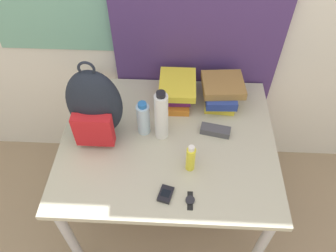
{
  "coord_description": "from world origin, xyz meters",
  "views": [
    {
      "loc": [
        0.05,
        -0.59,
        2.02
      ],
      "look_at": [
        0.0,
        0.45,
        0.84
      ],
      "focal_mm": 35.0,
      "sensor_mm": 36.0,
      "label": 1
    }
  ],
  "objects_px": {
    "backpack": "(95,107)",
    "sunglasses_case": "(215,130)",
    "wristwatch": "(190,200)",
    "water_bottle": "(143,119)",
    "sunscreen_bottle": "(191,158)",
    "cell_phone": "(166,194)",
    "book_stack_left": "(176,90)",
    "book_stack_center": "(221,91)",
    "sports_bottle": "(161,116)"
  },
  "relations": [
    {
      "from": "backpack",
      "to": "sunscreen_bottle",
      "type": "xyz_separation_m",
      "value": [
        0.46,
        -0.19,
        -0.11
      ]
    },
    {
      "from": "sunscreen_bottle",
      "to": "sunglasses_case",
      "type": "height_order",
      "value": "sunscreen_bottle"
    },
    {
      "from": "water_bottle",
      "to": "sports_bottle",
      "type": "relative_size",
      "value": 0.68
    },
    {
      "from": "water_bottle",
      "to": "sunglasses_case",
      "type": "xyz_separation_m",
      "value": [
        0.36,
        0.0,
        -0.08
      ]
    },
    {
      "from": "water_bottle",
      "to": "sunscreen_bottle",
      "type": "bearing_deg",
      "value": -42.66
    },
    {
      "from": "sunscreen_bottle",
      "to": "wristwatch",
      "type": "distance_m",
      "value": 0.19
    },
    {
      "from": "cell_phone",
      "to": "backpack",
      "type": "bearing_deg",
      "value": 135.64
    },
    {
      "from": "sports_bottle",
      "to": "cell_phone",
      "type": "relative_size",
      "value": 3.17
    },
    {
      "from": "sunscreen_bottle",
      "to": "sunglasses_case",
      "type": "bearing_deg",
      "value": 59.81
    },
    {
      "from": "backpack",
      "to": "sunscreen_bottle",
      "type": "distance_m",
      "value": 0.51
    },
    {
      "from": "wristwatch",
      "to": "sunglasses_case",
      "type": "bearing_deg",
      "value": 72.24
    },
    {
      "from": "water_bottle",
      "to": "sunglasses_case",
      "type": "relative_size",
      "value": 1.26
    },
    {
      "from": "sunglasses_case",
      "to": "water_bottle",
      "type": "bearing_deg",
      "value": -179.4
    },
    {
      "from": "backpack",
      "to": "sunglasses_case",
      "type": "xyz_separation_m",
      "value": [
        0.59,
        0.03,
        -0.17
      ]
    },
    {
      "from": "wristwatch",
      "to": "sunscreen_bottle",
      "type": "bearing_deg",
      "value": 90.76
    },
    {
      "from": "backpack",
      "to": "sunglasses_case",
      "type": "height_order",
      "value": "backpack"
    },
    {
      "from": "sports_bottle",
      "to": "wristwatch",
      "type": "xyz_separation_m",
      "value": [
        0.15,
        -0.37,
        -0.14
      ]
    },
    {
      "from": "book_stack_center",
      "to": "sports_bottle",
      "type": "relative_size",
      "value": 0.95
    },
    {
      "from": "book_stack_center",
      "to": "wristwatch",
      "type": "bearing_deg",
      "value": -104.28
    },
    {
      "from": "backpack",
      "to": "wristwatch",
      "type": "xyz_separation_m",
      "value": [
        0.46,
        -0.37,
        -0.18
      ]
    },
    {
      "from": "sunscreen_bottle",
      "to": "wristwatch",
      "type": "bearing_deg",
      "value": -89.24
    },
    {
      "from": "book_stack_left",
      "to": "book_stack_center",
      "type": "distance_m",
      "value": 0.24
    },
    {
      "from": "sunglasses_case",
      "to": "cell_phone",
      "type": "bearing_deg",
      "value": -122.29
    },
    {
      "from": "backpack",
      "to": "book_stack_left",
      "type": "relative_size",
      "value": 1.6
    },
    {
      "from": "sports_bottle",
      "to": "sunscreen_bottle",
      "type": "xyz_separation_m",
      "value": [
        0.14,
        -0.19,
        -0.07
      ]
    },
    {
      "from": "book_stack_left",
      "to": "sports_bottle",
      "type": "distance_m",
      "value": 0.29
    },
    {
      "from": "water_bottle",
      "to": "sunscreen_bottle",
      "type": "height_order",
      "value": "water_bottle"
    },
    {
      "from": "book_stack_left",
      "to": "book_stack_center",
      "type": "relative_size",
      "value": 1.0
    },
    {
      "from": "water_bottle",
      "to": "sports_bottle",
      "type": "distance_m",
      "value": 0.11
    },
    {
      "from": "book_stack_left",
      "to": "water_bottle",
      "type": "distance_m",
      "value": 0.29
    },
    {
      "from": "sports_bottle",
      "to": "sunscreen_bottle",
      "type": "distance_m",
      "value": 0.25
    },
    {
      "from": "backpack",
      "to": "sunscreen_bottle",
      "type": "relative_size",
      "value": 2.79
    },
    {
      "from": "backpack",
      "to": "wristwatch",
      "type": "height_order",
      "value": "backpack"
    },
    {
      "from": "book_stack_left",
      "to": "book_stack_center",
      "type": "height_order",
      "value": "book_stack_center"
    },
    {
      "from": "backpack",
      "to": "sunscreen_bottle",
      "type": "bearing_deg",
      "value": -23.06
    },
    {
      "from": "cell_phone",
      "to": "wristwatch",
      "type": "height_order",
      "value": "cell_phone"
    },
    {
      "from": "book_stack_left",
      "to": "sunscreen_bottle",
      "type": "height_order",
      "value": "sunscreen_bottle"
    },
    {
      "from": "backpack",
      "to": "book_stack_left",
      "type": "xyz_separation_m",
      "value": [
        0.38,
        0.27,
        -0.12
      ]
    },
    {
      "from": "sunscreen_bottle",
      "to": "sports_bottle",
      "type": "bearing_deg",
      "value": 126.48
    },
    {
      "from": "backpack",
      "to": "sunglasses_case",
      "type": "bearing_deg",
      "value": 2.5
    },
    {
      "from": "sports_bottle",
      "to": "cell_phone",
      "type": "bearing_deg",
      "value": -83.66
    },
    {
      "from": "cell_phone",
      "to": "wristwatch",
      "type": "xyz_separation_m",
      "value": [
        0.11,
        -0.02,
        -0.0
      ]
    },
    {
      "from": "backpack",
      "to": "sports_bottle",
      "type": "distance_m",
      "value": 0.32
    },
    {
      "from": "book_stack_left",
      "to": "sunglasses_case",
      "type": "relative_size",
      "value": 1.76
    },
    {
      "from": "book_stack_left",
      "to": "wristwatch",
      "type": "bearing_deg",
      "value": -82.59
    },
    {
      "from": "book_stack_center",
      "to": "backpack",
      "type": "bearing_deg",
      "value": -156.89
    },
    {
      "from": "backpack",
      "to": "wristwatch",
      "type": "bearing_deg",
      "value": -38.65
    },
    {
      "from": "book_stack_left",
      "to": "wristwatch",
      "type": "relative_size",
      "value": 3.12
    },
    {
      "from": "sunscreen_bottle",
      "to": "sunglasses_case",
      "type": "distance_m",
      "value": 0.26
    },
    {
      "from": "sports_bottle",
      "to": "cell_phone",
      "type": "xyz_separation_m",
      "value": [
        0.04,
        -0.34,
        -0.13
      ]
    }
  ]
}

